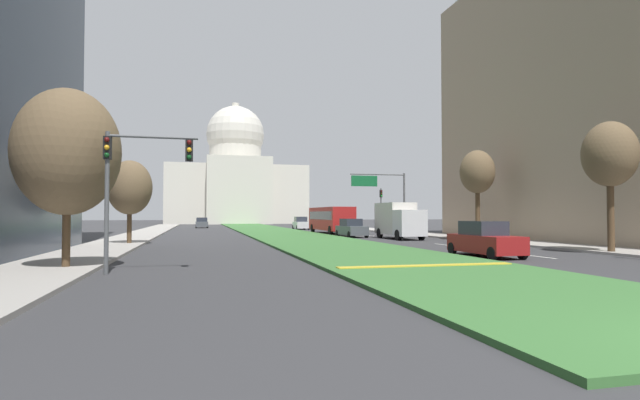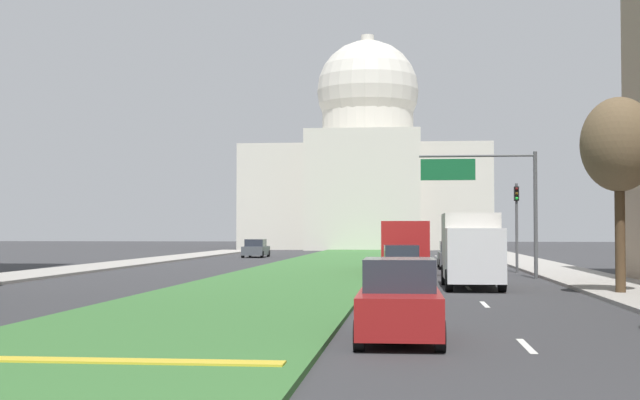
% 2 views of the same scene
% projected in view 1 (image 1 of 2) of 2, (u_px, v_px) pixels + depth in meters
% --- Properties ---
extents(ground_plane, '(260.00, 260.00, 0.00)m').
position_uv_depth(ground_plane, '(268.00, 231.00, 64.33)').
color(ground_plane, '#333335').
extents(grass_median, '(8.13, 106.13, 0.14)m').
position_uv_depth(grass_median, '(274.00, 232.00, 58.61)').
color(grass_median, '#386B33').
rests_on(grass_median, ground_plane).
extents(median_curb_nose, '(7.31, 0.50, 0.04)m').
position_uv_depth(median_curb_nose, '(427.00, 265.00, 19.51)').
color(median_curb_nose, gold).
rests_on(median_curb_nose, grass_median).
extents(lane_dashes_right, '(0.16, 67.99, 0.01)m').
position_uv_depth(lane_dashes_right, '(349.00, 233.00, 57.39)').
color(lane_dashes_right, silver).
rests_on(lane_dashes_right, ground_plane).
extents(sidewalk_left, '(4.00, 106.13, 0.15)m').
position_uv_depth(sidewalk_left, '(139.00, 235.00, 49.43)').
color(sidewalk_left, '#9E9991').
rests_on(sidewalk_left, ground_plane).
extents(sidewalk_right, '(4.00, 106.13, 0.15)m').
position_uv_depth(sidewalk_right, '(408.00, 233.00, 56.35)').
color(sidewalk_right, '#9E9991').
rests_on(sidewalk_right, ground_plane).
extents(midrise_block_right, '(15.37, 33.81, 23.77)m').
position_uv_depth(midrise_block_right, '(636.00, 89.00, 38.42)').
color(midrise_block_right, tan).
rests_on(midrise_block_right, ground_plane).
extents(capitol_building, '(32.32, 27.05, 29.67)m').
position_uv_depth(capitol_building, '(235.00, 181.00, 121.10)').
color(capitol_building, beige).
rests_on(capitol_building, ground_plane).
extents(traffic_light_near_left, '(3.34, 0.35, 5.20)m').
position_uv_depth(traffic_light_near_left, '(132.00, 170.00, 18.17)').
color(traffic_light_near_left, '#515456').
rests_on(traffic_light_near_left, ground_plane).
extents(traffic_light_far_right, '(0.28, 0.35, 5.20)m').
position_uv_depth(traffic_light_far_right, '(381.00, 205.00, 57.86)').
color(traffic_light_far_right, '#515456').
rests_on(traffic_light_far_right, ground_plane).
extents(overhead_guide_sign, '(6.00, 0.20, 6.50)m').
position_uv_depth(overhead_guide_sign, '(384.00, 190.00, 51.32)').
color(overhead_guide_sign, '#515456').
rests_on(overhead_guide_sign, ground_plane).
extents(street_tree_left_near, '(3.96, 3.96, 7.10)m').
position_uv_depth(street_tree_left_near, '(67.00, 152.00, 19.32)').
color(street_tree_left_near, '#4C3823').
rests_on(street_tree_left_near, ground_plane).
extents(street_tree_right_near, '(2.88, 2.88, 7.29)m').
position_uv_depth(street_tree_right_near, '(610.00, 155.00, 27.20)').
color(street_tree_right_near, '#4C3823').
rests_on(street_tree_right_near, ground_plane).
extents(street_tree_left_mid, '(3.09, 3.09, 6.02)m').
position_uv_depth(street_tree_left_mid, '(130.00, 188.00, 35.17)').
color(street_tree_left_mid, '#4C3823').
rests_on(street_tree_left_mid, ground_plane).
extents(street_tree_right_mid, '(2.85, 2.85, 7.48)m').
position_uv_depth(street_tree_right_mid, '(477.00, 173.00, 40.94)').
color(street_tree_right_mid, '#4C3823').
rests_on(street_tree_right_mid, ground_plane).
extents(sedan_lead_stopped, '(1.91, 4.66, 1.83)m').
position_uv_depth(sedan_lead_stopped, '(485.00, 240.00, 25.49)').
color(sedan_lead_stopped, maroon).
rests_on(sedan_lead_stopped, ground_plane).
extents(sedan_midblock, '(2.13, 4.30, 1.76)m').
position_uv_depth(sedan_midblock, '(351.00, 229.00, 47.04)').
color(sedan_midblock, '#4C5156').
rests_on(sedan_midblock, ground_plane).
extents(sedan_distant, '(1.87, 4.68, 1.77)m').
position_uv_depth(sedan_distant, '(340.00, 225.00, 62.25)').
color(sedan_distant, '#4C5156').
rests_on(sedan_distant, ground_plane).
extents(sedan_far_horizon, '(1.96, 4.48, 1.83)m').
position_uv_depth(sedan_far_horizon, '(301.00, 224.00, 70.60)').
color(sedan_far_horizon, silver).
rests_on(sedan_far_horizon, ground_plane).
extents(sedan_very_far, '(1.97, 4.42, 1.66)m').
position_uv_depth(sedan_very_far, '(202.00, 223.00, 79.12)').
color(sedan_very_far, '#4C5156').
rests_on(sedan_very_far, ground_plane).
extents(box_truck_delivery, '(2.40, 6.40, 3.20)m').
position_uv_depth(box_truck_delivery, '(399.00, 220.00, 43.64)').
color(box_truck_delivery, silver).
rests_on(box_truck_delivery, ground_plane).
extents(city_bus, '(2.62, 11.00, 2.95)m').
position_uv_depth(city_bus, '(331.00, 218.00, 55.22)').
color(city_bus, '#B21E1E').
rests_on(city_bus, ground_plane).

